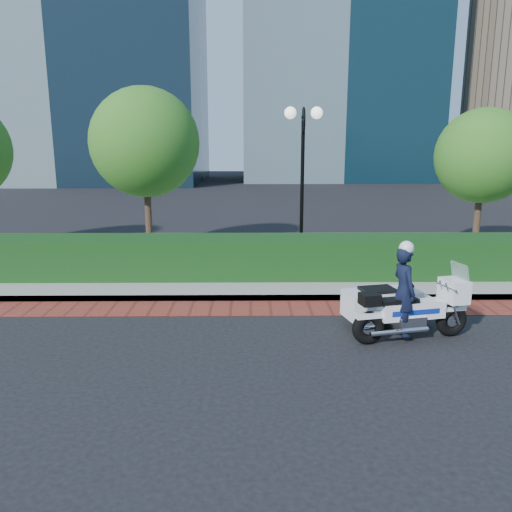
{
  "coord_description": "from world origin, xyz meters",
  "views": [
    {
      "loc": [
        -0.42,
        -8.5,
        3.35
      ],
      "look_at": [
        -0.3,
        2.1,
        1.0
      ],
      "focal_mm": 35.0,
      "sensor_mm": 36.0,
      "label": 1
    }
  ],
  "objects_px": {
    "lamppost": "(303,160)",
    "tree_c": "(483,156)",
    "tree_b": "(145,143)",
    "police_motorcycle": "(398,302)"
  },
  "relations": [
    {
      "from": "lamppost",
      "to": "tree_b",
      "type": "relative_size",
      "value": 0.86
    },
    {
      "from": "lamppost",
      "to": "tree_c",
      "type": "distance_m",
      "value": 5.65
    },
    {
      "from": "lamppost",
      "to": "tree_b",
      "type": "bearing_deg",
      "value": 163.89
    },
    {
      "from": "tree_c",
      "to": "police_motorcycle",
      "type": "distance_m",
      "value": 8.13
    },
    {
      "from": "tree_b",
      "to": "tree_c",
      "type": "height_order",
      "value": "tree_b"
    },
    {
      "from": "tree_b",
      "to": "police_motorcycle",
      "type": "xyz_separation_m",
      "value": [
        5.73,
        -6.48,
        -2.82
      ]
    },
    {
      "from": "tree_b",
      "to": "police_motorcycle",
      "type": "bearing_deg",
      "value": -48.5
    },
    {
      "from": "tree_c",
      "to": "police_motorcycle",
      "type": "bearing_deg",
      "value": -123.39
    },
    {
      "from": "tree_c",
      "to": "police_motorcycle",
      "type": "relative_size",
      "value": 1.97
    },
    {
      "from": "tree_c",
      "to": "tree_b",
      "type": "bearing_deg",
      "value": 180.0
    }
  ]
}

